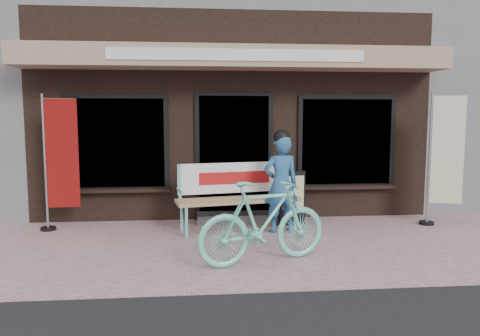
{
  "coord_description": "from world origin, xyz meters",
  "views": [
    {
      "loc": [
        -0.65,
        -6.09,
        1.83
      ],
      "look_at": [
        -0.02,
        0.7,
        1.05
      ],
      "focal_mm": 35.0,
      "sensor_mm": 36.0,
      "label": 1
    }
  ],
  "objects": [
    {
      "name": "menu_stand",
      "position": [
        0.92,
        1.46,
        0.46
      ],
      "size": [
        0.46,
        0.2,
        0.9
      ],
      "rotation": [
        0.0,
        0.0,
        0.24
      ],
      "color": "black",
      "rests_on": "ground"
    },
    {
      "name": "person",
      "position": [
        0.65,
        1.0,
        0.79
      ],
      "size": [
        0.59,
        0.43,
        1.6
      ],
      "rotation": [
        0.0,
        0.0,
        0.14
      ],
      "color": "#295C8F",
      "rests_on": "ground"
    },
    {
      "name": "bicycle",
      "position": [
        0.16,
        -0.51,
        0.52
      ],
      "size": [
        1.79,
        1.01,
        1.03
      ],
      "primitive_type": "imported",
      "rotation": [
        0.0,
        0.0,
        1.9
      ],
      "color": "#71DDC5",
      "rests_on": "ground"
    },
    {
      "name": "storefront",
      "position": [
        0.0,
        4.96,
        2.99
      ],
      "size": [
        7.0,
        6.77,
        6.0
      ],
      "color": "black",
      "rests_on": "ground"
    },
    {
      "name": "nobori_red",
      "position": [
        -2.8,
        1.46,
        1.11
      ],
      "size": [
        0.63,
        0.25,
        2.15
      ],
      "rotation": [
        0.0,
        0.0,
        0.07
      ],
      "color": "gray",
      "rests_on": "ground"
    },
    {
      "name": "ground",
      "position": [
        0.0,
        0.0,
        0.0
      ],
      "size": [
        70.0,
        70.0,
        0.0
      ],
      "primitive_type": "plane",
      "color": "#C999A0",
      "rests_on": "ground"
    },
    {
      "name": "bench",
      "position": [
        -0.02,
        1.25,
        0.62
      ],
      "size": [
        2.02,
        0.86,
        1.06
      ],
      "rotation": [
        0.0,
        0.0,
        0.19
      ],
      "color": "#71DDC5",
      "rests_on": "ground"
    },
    {
      "name": "nobori_cream",
      "position": [
        3.39,
        1.18,
        1.14
      ],
      "size": [
        0.65,
        0.35,
        2.21
      ],
      "rotation": [
        0.0,
        0.0,
        -0.36
      ],
      "color": "gray",
      "rests_on": "ground"
    }
  ]
}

